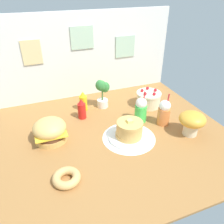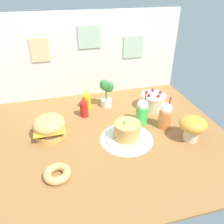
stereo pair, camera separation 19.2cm
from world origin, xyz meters
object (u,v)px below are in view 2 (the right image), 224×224
(burger, at_px, (49,126))
(orange_float_cup, at_px, (165,116))
(mustard_bottle, at_px, (87,100))
(ketchup_bottle, at_px, (84,108))
(mushroom_stool, at_px, (193,126))
(layer_cake, at_px, (153,101))
(donut_pink_glaze, at_px, (57,173))
(cream_soda_cup, at_px, (142,112))
(pancake_stack, at_px, (127,132))
(potted_plant, at_px, (106,92))

(burger, distance_m, orange_float_cup, 1.04)
(orange_float_cup, bearing_deg, mustard_bottle, 140.27)
(ketchup_bottle, bearing_deg, mushroom_stool, -36.29)
(layer_cake, relative_size, mustard_bottle, 1.25)
(ketchup_bottle, relative_size, donut_pink_glaze, 1.08)
(orange_float_cup, xyz_separation_m, donut_pink_glaze, (-1.00, -0.37, -0.09))
(orange_float_cup, bearing_deg, layer_cake, 83.86)
(cream_soda_cup, bearing_deg, pancake_stack, -136.02)
(mustard_bottle, bearing_deg, potted_plant, -2.59)
(ketchup_bottle, bearing_deg, cream_soda_cup, -26.66)
(mushroom_stool, bearing_deg, ketchup_bottle, 143.71)
(pancake_stack, bearing_deg, ketchup_bottle, 122.59)
(orange_float_cup, bearing_deg, pancake_stack, -167.82)
(pancake_stack, distance_m, potted_plant, 0.61)
(burger, relative_size, ketchup_bottle, 1.33)
(ketchup_bottle, bearing_deg, pancake_stack, -57.41)
(potted_plant, height_order, mushroom_stool, potted_plant)
(ketchup_bottle, bearing_deg, mustard_bottle, 69.95)
(burger, bearing_deg, ketchup_bottle, 35.87)
(cream_soda_cup, bearing_deg, donut_pink_glaze, -148.91)
(layer_cake, relative_size, donut_pink_glaze, 1.34)
(pancake_stack, bearing_deg, orange_float_cup, 12.18)
(orange_float_cup, bearing_deg, potted_plant, 129.52)
(cream_soda_cup, bearing_deg, mustard_bottle, 138.32)
(cream_soda_cup, relative_size, potted_plant, 0.98)
(pancake_stack, xyz_separation_m, mushroom_stool, (0.53, -0.14, 0.06))
(cream_soda_cup, relative_size, mushroom_stool, 1.36)
(mustard_bottle, height_order, potted_plant, potted_plant)
(cream_soda_cup, distance_m, mushroom_stool, 0.47)
(mustard_bottle, bearing_deg, layer_cake, -14.02)
(mustard_bottle, distance_m, orange_float_cup, 0.83)
(burger, relative_size, layer_cake, 1.06)
(potted_plant, bearing_deg, orange_float_cup, -50.48)
(pancake_stack, distance_m, cream_soda_cup, 0.30)
(burger, bearing_deg, potted_plant, 32.66)
(burger, bearing_deg, cream_soda_cup, -0.84)
(ketchup_bottle, xyz_separation_m, donut_pink_glaze, (-0.30, -0.75, -0.07))
(orange_float_cup, height_order, mushroom_stool, orange_float_cup)
(cream_soda_cup, distance_m, orange_float_cup, 0.22)
(mushroom_stool, bearing_deg, layer_cake, 99.24)
(pancake_stack, bearing_deg, mustard_bottle, 111.51)
(donut_pink_glaze, height_order, potted_plant, potted_plant)
(potted_plant, bearing_deg, mushroom_stool, -52.98)
(burger, distance_m, layer_cake, 1.09)
(mustard_bottle, relative_size, potted_plant, 0.66)
(mustard_bottle, relative_size, mushroom_stool, 0.91)
(layer_cake, distance_m, mustard_bottle, 0.70)
(pancake_stack, xyz_separation_m, orange_float_cup, (0.40, 0.09, 0.05))
(burger, bearing_deg, layer_cake, 11.93)
(cream_soda_cup, xyz_separation_m, donut_pink_glaze, (-0.82, -0.49, -0.09))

